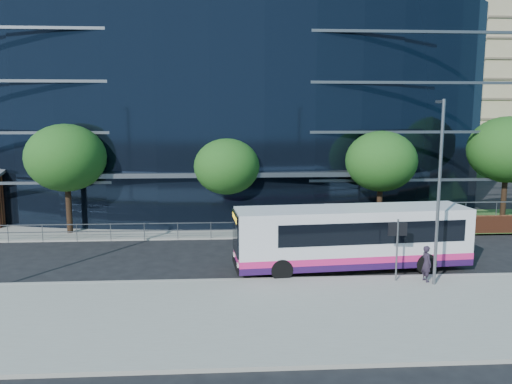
{
  "coord_description": "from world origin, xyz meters",
  "views": [
    {
      "loc": [
        -3.07,
        -22.68,
        7.46
      ],
      "look_at": [
        -1.19,
        8.0,
        2.75
      ],
      "focal_mm": 35.0,
      "sensor_mm": 36.0,
      "label": 1
    }
  ],
  "objects": [
    {
      "name": "tree_dist_e",
      "position": [
        24.0,
        40.0,
        4.54
      ],
      "size": [
        4.62,
        4.62,
        6.51
      ],
      "color": "black",
      "rests_on": "ground"
    },
    {
      "name": "streetlight_east",
      "position": [
        6.0,
        -2.17,
        4.44
      ],
      "size": [
        0.15,
        0.77,
        8.0
      ],
      "color": "slate",
      "rests_on": "pavement_near"
    },
    {
      "name": "yellow_line_inner",
      "position": [
        0.0,
        -0.65,
        0.01
      ],
      "size": [
        80.0,
        0.08,
        0.01
      ],
      "primitive_type": "cube",
      "color": "gold",
      "rests_on": "ground"
    },
    {
      "name": "far_forecourt",
      "position": [
        -6.0,
        11.0,
        0.05
      ],
      "size": [
        50.0,
        8.0,
        0.1
      ],
      "primitive_type": "cube",
      "color": "gray",
      "rests_on": "ground"
    },
    {
      "name": "tree_far_b",
      "position": [
        -3.0,
        9.5,
        4.21
      ],
      "size": [
        4.29,
        4.29,
        6.05
      ],
      "color": "black",
      "rests_on": "ground"
    },
    {
      "name": "apartment_block",
      "position": [
        32.0,
        57.21,
        11.11
      ],
      "size": [
        60.0,
        42.0,
        30.0
      ],
      "color": "#2D511E",
      "rests_on": "ground"
    },
    {
      "name": "pedestrian",
      "position": [
        5.81,
        -1.77,
        0.96
      ],
      "size": [
        0.49,
        0.65,
        1.62
      ],
      "primitive_type": "imported",
      "rotation": [
        0.0,
        0.0,
        1.75
      ],
      "color": "#251D2B",
      "rests_on": "pavement_near"
    },
    {
      "name": "street_sign",
      "position": [
        4.5,
        -1.59,
        2.15
      ],
      "size": [
        0.85,
        0.09,
        2.8
      ],
      "color": "slate",
      "rests_on": "pavement_near"
    },
    {
      "name": "city_bus",
      "position": [
        3.12,
        0.58,
        1.63
      ],
      "size": [
        11.52,
        3.52,
        3.07
      ],
      "rotation": [
        0.0,
        0.0,
        0.08
      ],
      "color": "silver",
      "rests_on": "ground"
    },
    {
      "name": "pavement_near",
      "position": [
        0.0,
        -5.0,
        0.07
      ],
      "size": [
        80.0,
        8.0,
        0.15
      ],
      "primitive_type": "cube",
      "color": "gray",
      "rests_on": "ground"
    },
    {
      "name": "tree_far_d",
      "position": [
        16.0,
        10.0,
        5.19
      ],
      "size": [
        5.28,
        5.28,
        7.44
      ],
      "color": "black",
      "rests_on": "ground"
    },
    {
      "name": "tree_far_c",
      "position": [
        7.0,
        9.0,
        4.54
      ],
      "size": [
        4.62,
        4.62,
        6.51
      ],
      "color": "black",
      "rests_on": "ground"
    },
    {
      "name": "kerb",
      "position": [
        0.0,
        -1.0,
        0.08
      ],
      "size": [
        80.0,
        0.25,
        0.16
      ],
      "primitive_type": "cube",
      "color": "gray",
      "rests_on": "ground"
    },
    {
      "name": "guard_railings",
      "position": [
        -8.0,
        7.0,
        0.82
      ],
      "size": [
        24.0,
        0.05,
        1.1
      ],
      "color": "slate",
      "rests_on": "ground"
    },
    {
      "name": "glass_office",
      "position": [
        -4.0,
        20.85,
        8.0
      ],
      "size": [
        44.0,
        23.1,
        16.0
      ],
      "color": "black",
      "rests_on": "ground"
    },
    {
      "name": "tree_far_a",
      "position": [
        -13.0,
        9.0,
        4.86
      ],
      "size": [
        4.95,
        4.95,
        6.98
      ],
      "color": "black",
      "rests_on": "ground"
    },
    {
      "name": "ground",
      "position": [
        0.0,
        0.0,
        0.0
      ],
      "size": [
        200.0,
        200.0,
        0.0
      ],
      "primitive_type": "plane",
      "color": "black",
      "rests_on": "ground"
    },
    {
      "name": "yellow_line_outer",
      "position": [
        0.0,
        -0.8,
        0.01
      ],
      "size": [
        80.0,
        0.08,
        0.01
      ],
      "primitive_type": "cube",
      "color": "gold",
      "rests_on": "ground"
    }
  ]
}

